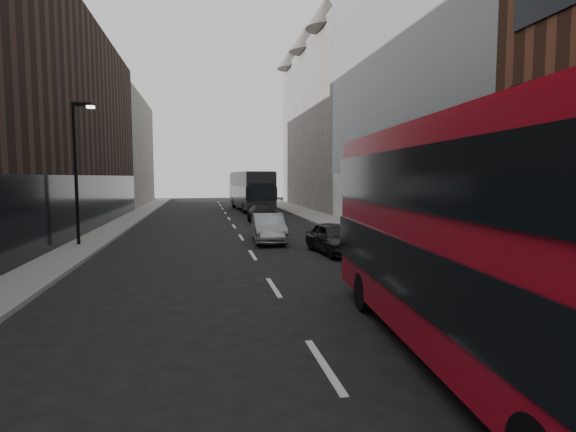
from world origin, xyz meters
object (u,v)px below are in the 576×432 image
red_bus (477,232)px  car_a (334,238)px  car_b (268,228)px  car_c (262,214)px  street_lamp (77,163)px  grey_bus (251,190)px

red_bus → car_a: (0.99, 12.31, -1.80)m
car_b → car_c: car_b is taller
street_lamp → grey_bus: (11.01, 22.89, -2.03)m
street_lamp → car_c: (10.49, 9.79, -3.50)m
street_lamp → grey_bus: street_lamp is taller
car_b → car_c: size_ratio=0.98×
car_b → car_a: bearing=-56.9°
car_a → car_c: bearing=90.0°
street_lamp → grey_bus: size_ratio=0.56×
street_lamp → red_bus: size_ratio=0.61×
street_lamp → red_bus: street_lamp is taller
car_a → grey_bus: bearing=86.0°
red_bus → car_b: red_bus is taller
car_a → car_c: car_a is taller
red_bus → grey_bus: (0.03, 39.37, -0.37)m
grey_bus → car_c: 13.19m
red_bus → car_c: 26.34m
grey_bus → car_c: bearing=-95.6°
red_bus → car_b: 16.64m
red_bus → car_c: size_ratio=2.43×
street_lamp → car_b: street_lamp is taller
red_bus → car_b: (-1.45, 16.48, -1.76)m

